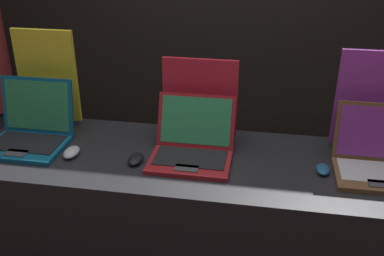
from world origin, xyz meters
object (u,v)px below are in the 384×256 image
object	(u,v)px
laptop_front	(30,130)
mouse_back	(323,169)
laptop_middle	(192,145)
promo_stand_middle	(200,101)
mouse_front	(71,152)
promo_stand_back	(373,104)
promo_stand_front	(48,80)
laptop_back	(376,158)
mouse_middle	(136,159)

from	to	relation	value
laptop_front	mouse_back	distance (m)	1.35
laptop_front	laptop_middle	xyz separation A→B (m)	(0.78, -0.00, -0.01)
mouse_back	promo_stand_middle	bearing A→B (deg)	156.28
mouse_front	promo_stand_back	size ratio (longest dim) A/B	0.24
mouse_front	promo_stand_front	xyz separation A→B (m)	(-0.24, 0.32, 0.22)
laptop_back	promo_stand_front	bearing A→B (deg)	171.62
laptop_middle	mouse_middle	world-z (taller)	laptop_middle
mouse_middle	promo_stand_back	distance (m)	1.09
laptop_middle	laptop_back	xyz separation A→B (m)	(0.78, 0.01, 0.00)
promo_stand_front	laptop_middle	bearing A→B (deg)	-16.98
mouse_front	laptop_back	bearing A→B (deg)	3.97
mouse_middle	laptop_front	bearing A→B (deg)	170.11
mouse_front	promo_stand_back	distance (m)	1.37
laptop_middle	mouse_back	world-z (taller)	laptop_middle
mouse_middle	mouse_back	size ratio (longest dim) A/B	1.21
laptop_middle	mouse_back	xyz separation A→B (m)	(0.57, -0.04, -0.04)
promo_stand_front	promo_stand_back	xyz separation A→B (m)	(1.56, -0.03, -0.01)
promo_stand_back	promo_stand_middle	bearing A→B (deg)	179.90
laptop_back	promo_stand_middle	bearing A→B (deg)	165.30
promo_stand_back	mouse_middle	bearing A→B (deg)	-163.53
laptop_middle	mouse_middle	distance (m)	0.26
laptop_front	promo_stand_front	distance (m)	0.29
promo_stand_front	promo_stand_middle	world-z (taller)	promo_stand_front
mouse_front	laptop_middle	xyz separation A→B (m)	(0.54, 0.08, 0.04)
laptop_middle	promo_stand_middle	distance (m)	0.25
mouse_front	mouse_middle	world-z (taller)	mouse_front
mouse_front	mouse_middle	size ratio (longest dim) A/B	1.00
mouse_middle	mouse_back	distance (m)	0.81
promo_stand_back	mouse_front	bearing A→B (deg)	-167.41
mouse_front	laptop_middle	bearing A→B (deg)	8.80
promo_stand_front	laptop_back	size ratio (longest dim) A/B	1.47
promo_stand_middle	mouse_back	world-z (taller)	promo_stand_middle
mouse_middle	laptop_middle	bearing A→B (deg)	20.67
laptop_middle	promo_stand_middle	world-z (taller)	promo_stand_middle
laptop_middle	laptop_back	world-z (taller)	laptop_back
laptop_middle	mouse_back	distance (m)	0.57
mouse_middle	mouse_back	bearing A→B (deg)	3.77
laptop_middle	mouse_middle	size ratio (longest dim) A/B	3.18
laptop_middle	mouse_back	bearing A→B (deg)	-3.69
promo_stand_front	promo_stand_back	distance (m)	1.56
laptop_middle	mouse_middle	bearing A→B (deg)	-159.33
laptop_back	mouse_middle	bearing A→B (deg)	-174.52
mouse_back	mouse_front	bearing A→B (deg)	-177.57
promo_stand_back	laptop_front	bearing A→B (deg)	-172.45
promo_stand_front	mouse_back	world-z (taller)	promo_stand_front
promo_stand_front	promo_stand_middle	xyz separation A→B (m)	(0.78, -0.03, -0.05)
laptop_middle	promo_stand_middle	size ratio (longest dim) A/B	0.90
laptop_front	laptop_back	size ratio (longest dim) A/B	1.08
laptop_front	promo_stand_back	bearing A→B (deg)	7.55
mouse_front	mouse_back	size ratio (longest dim) A/B	1.21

